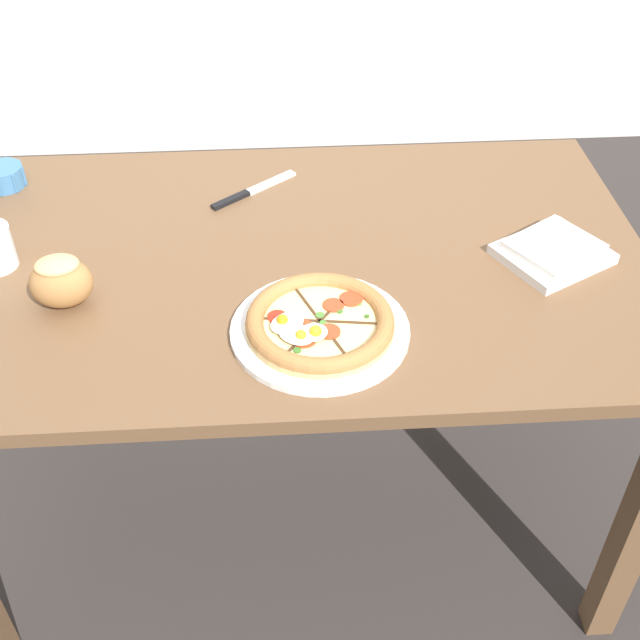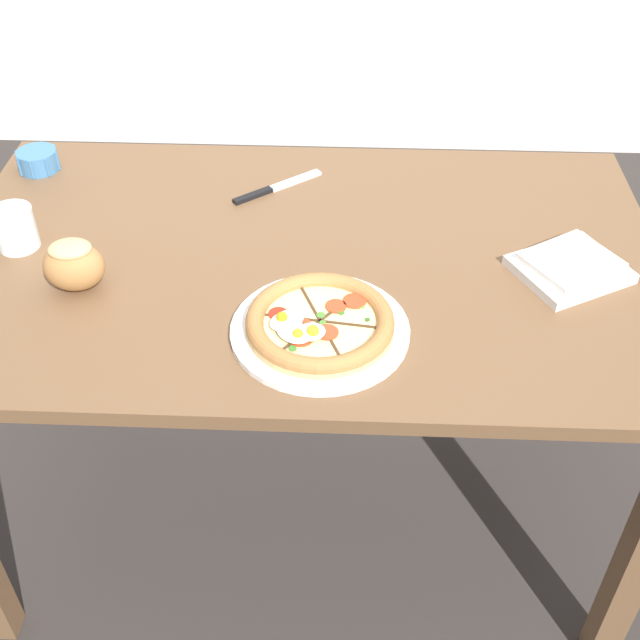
# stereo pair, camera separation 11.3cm
# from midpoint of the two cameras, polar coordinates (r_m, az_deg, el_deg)

# --- Properties ---
(ground_plane) EXTENTS (12.00, 12.00, 0.00)m
(ground_plane) POSITION_cam_midpoint_polar(r_m,az_deg,el_deg) (2.13, 0.66, -12.52)
(ground_plane) COLOR #2D2826
(dining_table) EXTENTS (1.42, 0.87, 0.78)m
(dining_table) POSITION_cam_midpoint_polar(r_m,az_deg,el_deg) (1.65, 0.83, 1.73)
(dining_table) COLOR brown
(dining_table) RESTS_ON ground_plane
(pizza) EXTENTS (0.31, 0.31, 0.05)m
(pizza) POSITION_cam_midpoint_polar(r_m,az_deg,el_deg) (1.39, 2.28, -0.41)
(pizza) COLOR white
(pizza) RESTS_ON dining_table
(ramekin_bowl) EXTENTS (0.10, 0.10, 0.05)m
(ramekin_bowl) POSITION_cam_midpoint_polar(r_m,az_deg,el_deg) (1.94, -17.86, 10.75)
(ramekin_bowl) COLOR teal
(ramekin_bowl) RESTS_ON dining_table
(napkin_folded) EXTENTS (0.25, 0.24, 0.04)m
(napkin_folded) POSITION_cam_midpoint_polar(r_m,az_deg,el_deg) (1.61, 19.29, 3.53)
(napkin_folded) COLOR silver
(napkin_folded) RESTS_ON dining_table
(bread_piece_near) EXTENTS (0.12, 0.10, 0.10)m
(bread_piece_near) POSITION_cam_midpoint_polar(r_m,az_deg,el_deg) (1.52, -15.12, 3.78)
(bread_piece_near) COLOR #A3703D
(bread_piece_near) RESTS_ON dining_table
(knife_main) EXTENTS (0.19, 0.15, 0.01)m
(knife_main) POSITION_cam_midpoint_polar(r_m,az_deg,el_deg) (1.79, -1.28, 9.38)
(knife_main) COLOR silver
(knife_main) RESTS_ON dining_table
(water_glass) EXTENTS (0.08, 0.08, 0.08)m
(water_glass) POSITION_cam_midpoint_polar(r_m,az_deg,el_deg) (1.68, -19.05, 5.99)
(water_glass) COLOR white
(water_glass) RESTS_ON dining_table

